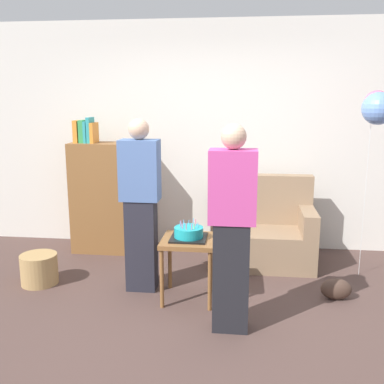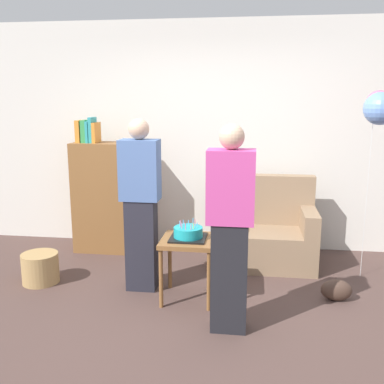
# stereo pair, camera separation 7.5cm
# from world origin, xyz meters

# --- Properties ---
(ground_plane) EXTENTS (8.00, 8.00, 0.00)m
(ground_plane) POSITION_xyz_m (0.00, 0.00, 0.00)
(ground_plane) COLOR #4C3833
(wall_back) EXTENTS (6.00, 0.10, 2.70)m
(wall_back) POSITION_xyz_m (0.00, 2.05, 1.35)
(wall_back) COLOR silver
(wall_back) RESTS_ON ground_plane
(couch) EXTENTS (1.10, 0.70, 0.96)m
(couch) POSITION_xyz_m (0.62, 1.46, 0.34)
(couch) COLOR #8C7054
(couch) RESTS_ON ground_plane
(bookshelf) EXTENTS (0.80, 0.36, 1.59)m
(bookshelf) POSITION_xyz_m (-1.22, 1.64, 0.67)
(bookshelf) COLOR brown
(bookshelf) RESTS_ON ground_plane
(side_table) EXTENTS (0.48, 0.48, 0.58)m
(side_table) POSITION_xyz_m (-0.08, 0.44, 0.49)
(side_table) COLOR brown
(side_table) RESTS_ON ground_plane
(birthday_cake) EXTENTS (0.32, 0.32, 0.17)m
(birthday_cake) POSITION_xyz_m (-0.08, 0.44, 0.63)
(birthday_cake) COLOR black
(birthday_cake) RESTS_ON side_table
(person_blowing_candles) EXTENTS (0.36, 0.22, 1.63)m
(person_blowing_candles) POSITION_xyz_m (-0.56, 0.61, 0.83)
(person_blowing_candles) COLOR #23232D
(person_blowing_candles) RESTS_ON ground_plane
(person_holding_cake) EXTENTS (0.36, 0.22, 1.63)m
(person_holding_cake) POSITION_xyz_m (0.32, -0.06, 0.83)
(person_holding_cake) COLOR black
(person_holding_cake) RESTS_ON ground_plane
(wicker_basket) EXTENTS (0.36, 0.36, 0.30)m
(wicker_basket) POSITION_xyz_m (-1.60, 0.60, 0.15)
(wicker_basket) COLOR #A88451
(wicker_basket) RESTS_ON ground_plane
(handbag) EXTENTS (0.28, 0.14, 0.20)m
(handbag) POSITION_xyz_m (1.26, 0.58, 0.10)
(handbag) COLOR #473328
(handbag) RESTS_ON ground_plane
(balloon_bunch) EXTENTS (0.31, 0.43, 1.88)m
(balloon_bunch) POSITION_xyz_m (1.66, 1.18, 1.73)
(balloon_bunch) COLOR silver
(balloon_bunch) RESTS_ON ground_plane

